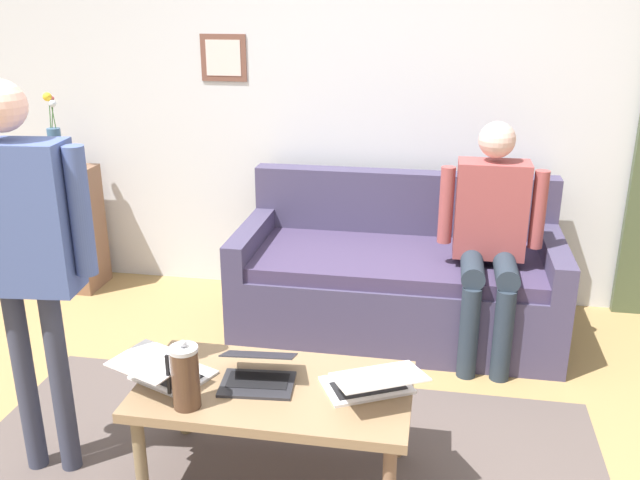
{
  "coord_description": "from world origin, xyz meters",
  "views": [
    {
      "loc": [
        -0.5,
        2.11,
        1.89
      ],
      "look_at": [
        0.04,
        -0.89,
        0.8
      ],
      "focal_mm": 38.64,
      "sensor_mm": 36.0,
      "label": 1
    }
  ],
  "objects": [
    {
      "name": "person_seated",
      "position": [
        -0.78,
        -1.42,
        0.73
      ],
      "size": [
        0.55,
        0.51,
        1.28
      ],
      "color": "#26313D",
      "rests_on": "ground_plane"
    },
    {
      "name": "laptop_left",
      "position": [
        0.16,
        -0.2,
        0.47
      ],
      "size": [
        0.31,
        0.28,
        0.14
      ],
      "color": "#28282D",
      "rests_on": "coffee_table"
    },
    {
      "name": "flower_vase",
      "position": [
        1.95,
        -1.89,
        1.0
      ],
      "size": [
        0.09,
        0.09,
        0.48
      ],
      "color": "#365C84",
      "rests_on": "side_shelf"
    },
    {
      "name": "laptop_center",
      "position": [
        -0.28,
        -0.2,
        0.48
      ],
      "size": [
        0.45,
        0.45,
        0.13
      ],
      "color": "silver",
      "rests_on": "coffee_table"
    },
    {
      "name": "coffee_table",
      "position": [
        0.1,
        -0.18,
        0.38
      ],
      "size": [
        1.08,
        0.59,
        0.43
      ],
      "color": "#896C4C",
      "rests_on": "ground_plane"
    },
    {
      "name": "laptop_right",
      "position": [
        0.53,
        -0.14,
        0.48
      ],
      "size": [
        0.39,
        0.42,
        0.13
      ],
      "color": "silver",
      "rests_on": "coffee_table"
    },
    {
      "name": "french_press",
      "position": [
        0.38,
        0.01,
        0.56
      ],
      "size": [
        0.13,
        0.11,
        0.28
      ],
      "color": "#4C3323",
      "rests_on": "coffee_table"
    },
    {
      "name": "back_wall",
      "position": [
        0.0,
        -2.2,
        1.35
      ],
      "size": [
        7.04,
        0.11,
        2.7
      ],
      "color": "silver",
      "rests_on": "ground_plane"
    },
    {
      "name": "couch",
      "position": [
        -0.29,
        -1.65,
        0.31
      ],
      "size": [
        1.83,
        0.88,
        0.88
      ],
      "color": "#423B59",
      "rests_on": "ground_plane"
    },
    {
      "name": "side_shelf",
      "position": [
        1.95,
        -1.89,
        0.41
      ],
      "size": [
        0.42,
        0.32,
        0.83
      ],
      "color": "brown",
      "rests_on": "ground_plane"
    },
    {
      "name": "person_standing",
      "position": [
        1.04,
        -0.09,
        1.04
      ],
      "size": [
        0.57,
        0.22,
        1.62
      ],
      "color": "#36394B",
      "rests_on": "ground_plane"
    }
  ]
}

